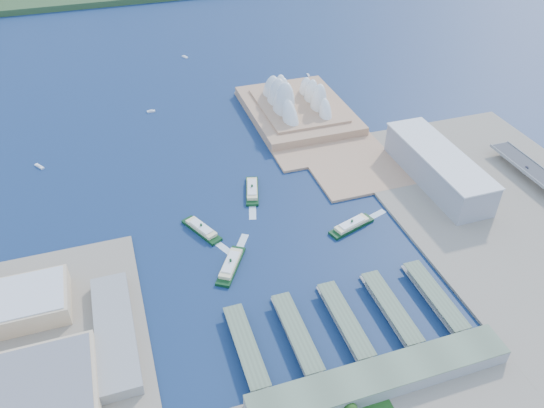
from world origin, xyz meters
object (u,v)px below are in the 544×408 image
object	(u,v)px
ferry_a	(201,228)
ferry_c	(231,263)
ferry_b	(252,189)
ferry_d	(352,224)
toaster_building	(437,167)
car_c	(527,167)
opera_house	(298,93)

from	to	relation	value
ferry_a	ferry_c	xyz separation A→B (m)	(14.78, -58.76, 0.17)
ferry_b	ferry_d	bearing A→B (deg)	-33.08
toaster_building	car_c	size ratio (longest dim) A/B	32.61
ferry_b	ferry_c	world-z (taller)	ferry_c
car_c	ferry_a	bearing A→B (deg)	176.38
toaster_building	ferry_d	bearing A→B (deg)	-160.63
ferry_a	ferry_d	world-z (taller)	ferry_d
ferry_c	ferry_d	bearing A→B (deg)	-140.34
opera_house	car_c	bearing A→B (deg)	-49.67
ferry_c	ferry_d	world-z (taller)	ferry_c
toaster_building	ferry_d	size ratio (longest dim) A/B	3.04
opera_house	ferry_c	distance (m)	308.09
car_c	ferry_b	bearing A→B (deg)	166.67
ferry_b	ferry_c	xyz separation A→B (m)	(-52.12, -106.81, 0.03)
ferry_c	car_c	size ratio (longest dim) A/B	10.96
toaster_building	car_c	xyz separation A→B (m)	(101.00, -24.99, -4.96)
toaster_building	ferry_b	xyz separation A→B (m)	(-200.21, 46.35, -15.61)
opera_house	toaster_building	xyz separation A→B (m)	(90.00, -200.00, -11.50)
toaster_building	ferry_a	distance (m)	267.58
toaster_building	car_c	bearing A→B (deg)	-13.90
ferry_c	ferry_d	size ratio (longest dim) A/B	1.02
ferry_c	opera_house	bearing A→B (deg)	-89.92
ferry_d	car_c	distance (m)	224.36
toaster_building	ferry_c	world-z (taller)	toaster_building
ferry_b	ferry_c	size ratio (longest dim) A/B	0.99
opera_house	ferry_d	size ratio (longest dim) A/B	3.53
toaster_building	car_c	distance (m)	104.16
ferry_a	car_c	size ratio (longest dim) A/B	10.58
ferry_a	ferry_d	xyz separation A→B (m)	(144.73, -41.32, 0.06)
opera_house	ferry_a	xyz separation A→B (m)	(-177.11, -201.70, -27.24)
opera_house	car_c	distance (m)	295.59
ferry_b	car_c	distance (m)	309.73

